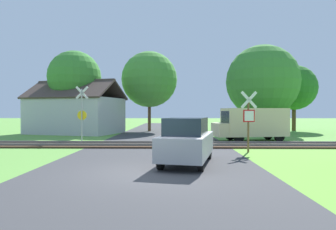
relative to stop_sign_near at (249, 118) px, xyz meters
name	(u,v)px	position (x,y,z in m)	size (l,w,h in m)	color
ground_plane	(148,173)	(-4.55, -5.00, -1.71)	(160.00, 160.00, 0.00)	#5B933D
road_asphalt	(152,162)	(-4.55, -3.00, -1.71)	(8.02, 80.00, 0.01)	#38383A
rail_track	(159,145)	(-4.55, 2.63, -1.65)	(60.00, 2.60, 0.22)	#422D1E
stop_sign_near	(249,118)	(0.00, 0.00, 0.00)	(0.86, 0.23, 3.03)	brown
crossing_sign_far	(82,111)	(-9.83, 5.03, 0.33)	(0.88, 0.14, 3.71)	#9E9EA5
house	(76,114)	(-12.75, 12.65, 0.07)	(9.22, 7.51, 4.94)	#B7B7BC
tree_center	(149,79)	(-6.17, 15.65, 3.57)	(5.66, 5.66, 8.12)	#513823
tree_left	(75,77)	(-12.97, 13.01, 3.51)	(4.90, 4.90, 7.68)	#513823
tree_right	(262,81)	(4.42, 12.68, 3.06)	(6.60, 6.60, 8.07)	#513823
tree_far	(294,88)	(8.93, 16.82, 2.79)	(4.67, 4.67, 6.85)	#513823
mail_truck	(252,123)	(1.67, 5.78, -0.47)	(5.15, 2.70, 2.24)	beige
parked_car	(187,141)	(-3.18, -3.33, -0.82)	(2.46, 4.26, 1.78)	#99999E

